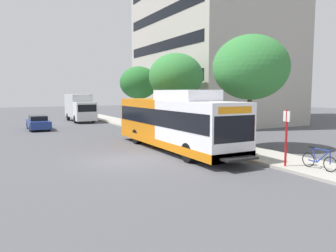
# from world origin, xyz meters

# --- Properties ---
(ground_plane) EXTENTS (120.00, 120.00, 0.00)m
(ground_plane) POSITION_xyz_m (0.00, 8.00, 0.00)
(ground_plane) COLOR #4C4C51
(sidewalk_curb) EXTENTS (3.00, 56.00, 0.14)m
(sidewalk_curb) POSITION_xyz_m (7.00, 6.00, 0.07)
(sidewalk_curb) COLOR #A8A399
(sidewalk_curb) RESTS_ON ground
(transit_bus) EXTENTS (2.58, 12.25, 3.65)m
(transit_bus) POSITION_xyz_m (3.82, 1.56, 1.70)
(transit_bus) COLOR white
(transit_bus) RESTS_ON ground
(bus_stop_sign_pole) EXTENTS (0.10, 0.36, 2.60)m
(bus_stop_sign_pole) POSITION_xyz_m (5.89, -5.25, 1.65)
(bus_stop_sign_pole) COLOR red
(bus_stop_sign_pole) RESTS_ON sidewalk_curb
(bicycle_parked) EXTENTS (0.52, 1.76, 1.02)m
(bicycle_parked) POSITION_xyz_m (6.71, -6.39, 0.56)
(bicycle_parked) COLOR black
(bicycle_parked) RESTS_ON sidewalk_curb
(street_tree_near_stop) EXTENTS (4.61, 4.61, 6.84)m
(street_tree_near_stop) POSITION_xyz_m (8.07, -0.36, 5.01)
(street_tree_near_stop) COLOR #4C3823
(street_tree_near_stop) RESTS_ON sidewalk_curb
(street_tree_mid_block) EXTENTS (4.56, 4.56, 6.64)m
(street_tree_mid_block) POSITION_xyz_m (7.79, 8.43, 4.83)
(street_tree_mid_block) COLOR #4C3823
(street_tree_mid_block) RESTS_ON sidewalk_curb
(street_tree_far_block) EXTENTS (4.01, 4.01, 6.08)m
(street_tree_far_block) POSITION_xyz_m (7.75, 16.38, 4.51)
(street_tree_far_block) COLOR #4C3823
(street_tree_far_block) RESTS_ON sidewalk_curb
(parked_car_far_lane) EXTENTS (1.80, 4.50, 1.33)m
(parked_car_far_lane) POSITION_xyz_m (-2.26, 17.07, 0.66)
(parked_car_far_lane) COLOR navy
(parked_car_far_lane) RESTS_ON ground
(box_truck_background) EXTENTS (2.32, 7.01, 3.25)m
(box_truck_background) POSITION_xyz_m (3.25, 24.09, 1.74)
(box_truck_background) COLOR silver
(box_truck_background) RESTS_ON ground
(lattice_comm_tower) EXTENTS (1.10, 1.10, 23.45)m
(lattice_comm_tower) POSITION_xyz_m (21.85, 31.16, 7.64)
(lattice_comm_tower) COLOR #B7B7BC
(lattice_comm_tower) RESTS_ON ground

